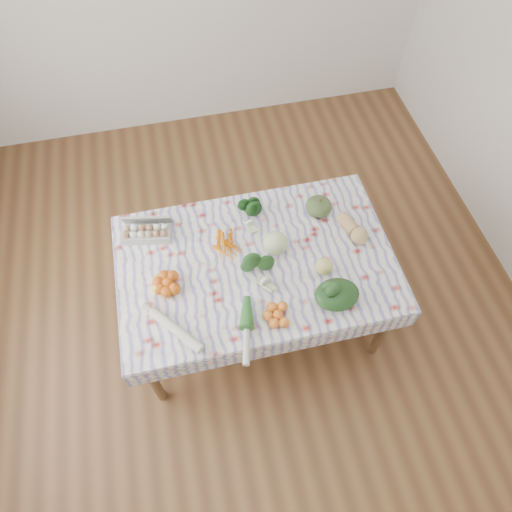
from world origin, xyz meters
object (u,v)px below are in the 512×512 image
dining_table (256,268)px  cabbage (276,243)px  egg_carton (146,234)px  grapefruit (324,266)px  butternut_squash (353,228)px  kabocha_squash (319,206)px

dining_table → cabbage: bearing=22.1°
egg_carton → cabbage: bearing=-9.1°
grapefruit → dining_table: bearing=157.5°
dining_table → egg_carton: (-0.62, 0.32, 0.12)m
egg_carton → butternut_squash: (1.25, -0.25, 0.01)m
kabocha_squash → butternut_squash: size_ratio=0.72×
butternut_squash → grapefruit: butternut_squash is taller
kabocha_squash → butternut_squash: 0.26m
kabocha_squash → egg_carton: bearing=178.1°
cabbage → butternut_squash: bearing=1.8°
kabocha_squash → cabbage: bearing=-146.1°
grapefruit → egg_carton: bearing=154.5°
dining_table → cabbage: cabbage is taller
dining_table → butternut_squash: bearing=6.2°
dining_table → butternut_squash: butternut_squash is taller
cabbage → grapefruit: cabbage is taller
egg_carton → kabocha_squash: (1.09, -0.04, 0.01)m
dining_table → kabocha_squash: kabocha_squash is taller
grapefruit → cabbage: bearing=139.2°
butternut_squash → grapefruit: size_ratio=2.22×
kabocha_squash → cabbage: cabbage is taller
dining_table → grapefruit: grapefruit is taller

